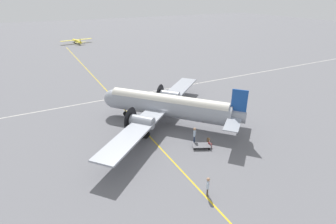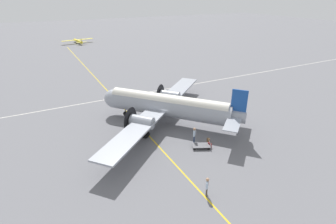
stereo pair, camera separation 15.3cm
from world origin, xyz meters
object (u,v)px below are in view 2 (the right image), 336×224
at_px(crew_foreground, 207,185).
at_px(light_aircraft_distant, 78,41).
at_px(suitcase_near_door, 208,140).
at_px(passenger_boarding, 194,134).
at_px(baggage_cart, 201,145).
at_px(airliner_main, 165,105).
at_px(suitcase_upright_spare, 210,145).

height_order(crew_foreground, light_aircraft_distant, light_aircraft_distant).
bearing_deg(suitcase_near_door, passenger_boarding, -118.66).
bearing_deg(crew_foreground, baggage_cart, -169.02).
height_order(airliner_main, suitcase_near_door, airliner_main).
bearing_deg(passenger_boarding, crew_foreground, -163.62).
bearing_deg(crew_foreground, airliner_main, -150.51).
bearing_deg(suitcase_near_door, light_aircraft_distant, -179.14).
xyz_separation_m(baggage_cart, light_aircraft_distant, (-72.21, 0.19, 0.55)).
bearing_deg(baggage_cart, airliner_main, -57.70).
xyz_separation_m(airliner_main, passenger_boarding, (5.79, 0.67, -1.36)).
xyz_separation_m(suitcase_upright_spare, baggage_cart, (-0.29, -0.88, 0.03)).
xyz_separation_m(crew_foreground, light_aircraft_distant, (-78.49, 3.98, -0.25)).
relative_size(suitcase_near_door, baggage_cart, 0.26).
xyz_separation_m(airliner_main, baggage_cart, (7.07, 0.81, -2.21)).
height_order(suitcase_near_door, baggage_cart, suitcase_near_door).
xyz_separation_m(suitcase_near_door, baggage_cart, (0.51, -1.27, 0.00)).
height_order(airliner_main, suitcase_upright_spare, airliner_main).
bearing_deg(baggage_cart, light_aircraft_distant, -64.36).
height_order(passenger_boarding, suitcase_near_door, passenger_boarding).
bearing_deg(passenger_boarding, light_aircraft_distant, 41.94).
height_order(airliner_main, passenger_boarding, airliner_main).
distance_m(passenger_boarding, suitcase_upright_spare, 2.07).
bearing_deg(passenger_boarding, baggage_cart, -131.90).
relative_size(suitcase_near_door, light_aircraft_distant, 0.06).
relative_size(suitcase_upright_spare, baggage_cart, 0.23).
xyz_separation_m(passenger_boarding, suitcase_near_door, (0.77, 1.41, -0.86)).
height_order(airliner_main, baggage_cart, airliner_main).
xyz_separation_m(airliner_main, suitcase_near_door, (6.55, 2.08, -2.21)).
bearing_deg(light_aircraft_distant, passenger_boarding, 171.32).
bearing_deg(light_aircraft_distant, crew_foreground, 168.68).
bearing_deg(suitcase_upright_spare, crew_foreground, -37.98).
bearing_deg(airliner_main, suitcase_near_door, 156.72).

